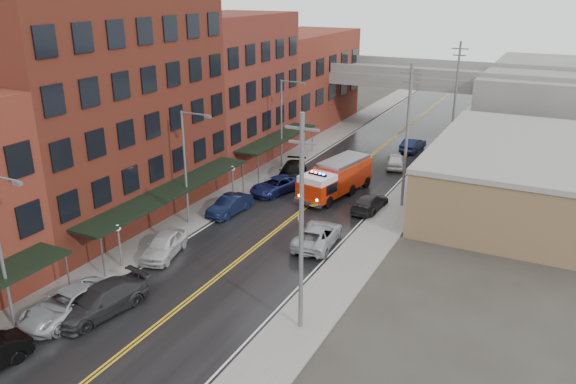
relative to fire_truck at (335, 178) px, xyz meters
The scene contains 32 objects.
road 5.44m from the fire_truck, 102.09° to the right, with size 11.00×160.00×0.02m, color black.
sidewalk_left 9.93m from the fire_truck, 148.84° to the right, with size 3.00×160.00×0.15m, color slate.
sidewalk_right 8.18m from the fire_truck, 39.22° to the right, with size 3.00×160.00×0.15m, color slate.
curb_left 8.58m from the fire_truck, 143.03° to the right, with size 0.30×160.00×0.15m, color gray.
curb_right 7.00m from the fire_truck, 48.01° to the right, with size 0.30×160.00×0.15m, color gray.
brick_building_b 20.16m from the fire_truck, 140.00° to the right, with size 9.00×20.00×18.00m, color #541E16.
brick_building_c 16.45m from the fire_truck, 159.32° to the left, with size 9.00×15.00×15.00m, color maroon.
brick_building_far 27.41m from the fire_truck, 122.11° to the left, with size 9.00×20.00×12.00m, color maroon.
tan_building 15.73m from the fire_truck, 18.29° to the left, with size 14.00×22.00×5.00m, color #806445.
right_far_block 38.88m from the fire_truck, 64.16° to the left, with size 18.00×30.00×8.00m, color slate.
awning_1 14.87m from the fire_truck, 125.40° to the right, with size 2.60×18.00×3.09m.
awning_2 10.24m from the fire_truck, 147.66° to the left, with size 2.60×13.00×3.09m.
globe_lamp_1 20.50m from the fire_truck, 111.43° to the right, with size 0.44×0.44×3.12m.
globe_lamp_2 9.07m from the fire_truck, 145.89° to the right, with size 0.44×0.44×3.12m.
street_lamp_0 28.35m from the fire_truck, 105.75° to the right, with size 2.64×0.22×9.00m.
street_lamp_1 13.90m from the fire_truck, 124.59° to the right, with size 2.64×0.22×9.00m.
street_lamp_2 9.75m from the fire_truck, 147.15° to the left, with size 2.64×0.22×9.00m.
utility_pole_0 21.49m from the fire_truck, 73.06° to the right, with size 1.80×0.24×12.00m.
utility_pole_1 7.68m from the fire_truck, ahead, with size 1.80×0.24×12.00m.
utility_pole_2 21.36m from the fire_truck, 72.95° to the left, with size 1.80×0.24×12.00m.
overpass 27.30m from the fire_truck, 92.31° to the left, with size 40.00×10.00×7.50m.
fire_truck is the anchor object (origin of this frame).
parked_car_left_2 25.62m from the fire_truck, 103.75° to the right, with size 2.61×5.66×1.57m, color #A8ABB0.
parked_car_left_3 24.24m from the fire_truck, 101.15° to the right, with size 2.33×5.74×1.67m, color #28282B.
parked_car_left_4 17.44m from the fire_truck, 110.45° to the right, with size 1.91×4.75×1.62m, color silver.
parked_car_left_5 9.99m from the fire_truck, 127.71° to the right, with size 1.59×4.57×1.51m, color black.
parked_car_left_6 5.42m from the fire_truck, 159.49° to the right, with size 2.37×5.15×1.43m, color #151D50.
parked_car_left_7 5.89m from the fire_truck, 157.81° to the left, with size 2.22×5.45×1.58m, color black.
parked_car_right_0 10.41m from the fire_truck, 74.83° to the right, with size 2.60×5.65×1.57m, color #9A9DA2.
parked_car_right_1 4.50m from the fire_truck, 27.19° to the right, with size 1.95×4.80×1.39m, color black.
parked_car_right_2 10.68m from the fire_truck, 76.34° to the left, with size 1.75×4.35×1.48m, color silver.
parked_car_right_3 17.34m from the fire_truck, 81.65° to the left, with size 1.59×4.56×1.50m, color #0E1534.
Camera 1 is at (18.32, -8.76, 17.68)m, focal length 35.00 mm.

